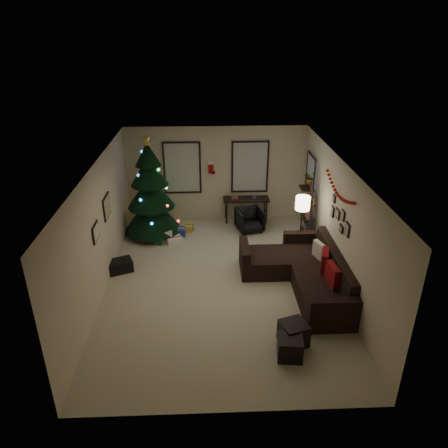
{
  "coord_description": "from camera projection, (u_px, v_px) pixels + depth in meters",
  "views": [
    {
      "loc": [
        -0.26,
        -8.0,
        5.24
      ],
      "look_at": [
        0.1,
        0.6,
        1.15
      ],
      "focal_mm": 34.19,
      "sensor_mm": 36.0,
      "label": 1
    }
  ],
  "objects": [
    {
      "name": "wall_right",
      "position": [
        339.0,
        226.0,
        8.99
      ],
      "size": [
        0.0,
        7.0,
        7.0
      ],
      "primitive_type": "plane",
      "rotation": [
        1.57,
        0.0,
        -1.57
      ],
      "color": "beige",
      "rests_on": "floor"
    },
    {
      "name": "wall_back",
      "position": [
        216.0,
        174.0,
        12.06
      ],
      "size": [
        5.0,
        0.0,
        5.0
      ],
      "primitive_type": "plane",
      "rotation": [
        1.57,
        0.0,
        0.0
      ],
      "color": "beige",
      "rests_on": "floor"
    },
    {
      "name": "storage_bin",
      "position": [
        120.0,
        266.0,
        9.85
      ],
      "size": [
        0.66,
        0.55,
        0.28
      ],
      "primitive_type": "cube",
      "rotation": [
        0.0,
        0.0,
        0.39
      ],
      "color": "black",
      "rests_on": "floor"
    },
    {
      "name": "bookshelf",
      "position": [
        309.0,
        213.0,
        10.81
      ],
      "size": [
        0.3,
        0.52,
        1.76
      ],
      "color": "black",
      "rests_on": "floor"
    },
    {
      "name": "christmas_tree",
      "position": [
        151.0,
        195.0,
        11.13
      ],
      "size": [
        1.5,
        1.5,
        2.78
      ],
      "rotation": [
        0.0,
        0.0,
        0.33
      ],
      "color": "black",
      "rests_on": "floor"
    },
    {
      "name": "floor_lamp",
      "position": [
        302.0,
        207.0,
        9.93
      ],
      "size": [
        0.34,
        0.34,
        1.6
      ],
      "rotation": [
        0.0,
        0.0,
        -0.17
      ],
      "color": "black",
      "rests_on": "floor"
    },
    {
      "name": "pillow_cream",
      "position": [
        319.0,
        250.0,
        9.5
      ],
      "size": [
        0.22,
        0.39,
        0.38
      ],
      "primitive_type": "cube",
      "rotation": [
        0.0,
        0.0,
        0.32
      ],
      "color": "beige",
      "rests_on": "sofa"
    },
    {
      "name": "window_back_left",
      "position": [
        182.0,
        168.0,
        11.91
      ],
      "size": [
        1.05,
        0.06,
        1.5
      ],
      "color": "#728CB2",
      "rests_on": "wall_back"
    },
    {
      "name": "sofa",
      "position": [
        304.0,
        273.0,
        9.27
      ],
      "size": [
        2.03,
        2.94,
        0.9
      ],
      "color": "black",
      "rests_on": "floor"
    },
    {
      "name": "ceiling",
      "position": [
        220.0,
        166.0,
        8.32
      ],
      "size": [
        7.0,
        7.0,
        0.0
      ],
      "primitive_type": "plane",
      "rotation": [
        3.14,
        0.0,
        0.0
      ],
      "color": "white",
      "rests_on": "floor"
    },
    {
      "name": "garland",
      "position": [
        339.0,
        190.0,
        8.77
      ],
      "size": [
        0.08,
        1.9,
        0.3
      ],
      "primitive_type": null,
      "color": "#A5140C",
      "rests_on": "wall_right"
    },
    {
      "name": "potted_plant",
      "position": [
        310.0,
        176.0,
        10.6
      ],
      "size": [
        0.52,
        0.51,
        0.43
      ],
      "primitive_type": "imported",
      "rotation": [
        0.0,
        0.0,
        0.67
      ],
      "color": "#4C4C4C",
      "rests_on": "bookshelf"
    },
    {
      "name": "window_back_right",
      "position": [
        250.0,
        167.0,
        11.98
      ],
      "size": [
        1.05,
        0.06,
        1.5
      ],
      "color": "#728CB2",
      "rests_on": "wall_back"
    },
    {
      "name": "pillow_red_a",
      "position": [
        332.0,
        276.0,
        8.52
      ],
      "size": [
        0.18,
        0.5,
        0.48
      ],
      "primitive_type": "cube",
      "rotation": [
        0.0,
        0.0,
        0.11
      ],
      "color": "maroon",
      "rests_on": "sofa"
    },
    {
      "name": "desk",
      "position": [
        246.0,
        201.0,
        12.15
      ],
      "size": [
        1.29,
        0.46,
        0.7
      ],
      "color": "black",
      "rests_on": "floor"
    },
    {
      "name": "ottoman_near",
      "position": [
        294.0,
        333.0,
        7.61
      ],
      "size": [
        0.57,
        0.57,
        0.42
      ],
      "primitive_type": "cube",
      "rotation": [
        0.0,
        0.0,
        0.33
      ],
      "color": "black",
      "rests_on": "floor"
    },
    {
      "name": "art_abstract",
      "position": [
        96.0,
        232.0,
        8.41
      ],
      "size": [
        0.04,
        0.45,
        0.35
      ],
      "color": "black",
      "rests_on": "wall_left"
    },
    {
      "name": "floor",
      "position": [
        221.0,
        282.0,
        9.48
      ],
      "size": [
        7.0,
        7.0,
        0.0
      ],
      "primitive_type": "plane",
      "color": "#BFB391",
      "rests_on": "ground"
    },
    {
      "name": "pillow_red_b",
      "position": [
        325.0,
        261.0,
        9.06
      ],
      "size": [
        0.26,
        0.5,
        0.49
      ],
      "primitive_type": "cube",
      "rotation": [
        0.0,
        0.0,
        -0.29
      ],
      "color": "maroon",
      "rests_on": "sofa"
    },
    {
      "name": "desk_chair",
      "position": [
        250.0,
        220.0,
        11.69
      ],
      "size": [
        0.75,
        0.72,
        0.64
      ],
      "primitive_type": "imported",
      "rotation": [
        0.0,
        0.0,
        0.25
      ],
      "color": "black",
      "rests_on": "floor"
    },
    {
      "name": "presents",
      "position": [
        162.0,
        233.0,
        11.45
      ],
      "size": [
        1.5,
        1.09,
        0.3
      ],
      "rotation": [
        0.0,
        0.0,
        0.42
      ],
      "color": "navy",
      "rests_on": "floor"
    },
    {
      "name": "stocking_left",
      "position": [
        211.0,
        167.0,
        11.89
      ],
      "size": [
        0.2,
        0.05,
        0.36
      ],
      "color": "#990F0C",
      "rests_on": "wall_back"
    },
    {
      "name": "wall_front",
      "position": [
        229.0,
        341.0,
        5.74
      ],
      "size": [
        5.0,
        0.0,
        5.0
      ],
      "primitive_type": "plane",
      "rotation": [
        -1.57,
        0.0,
        0.0
      ],
      "color": "beige",
      "rests_on": "floor"
    },
    {
      "name": "art_map",
      "position": [
        107.0,
        207.0,
        9.37
      ],
      "size": [
        0.04,
        0.6,
        0.5
      ],
      "color": "black",
      "rests_on": "wall_left"
    },
    {
      "name": "stocking_right",
      "position": [
        223.0,
        169.0,
        12.07
      ],
      "size": [
        0.2,
        0.05,
        0.36
      ],
      "color": "#990F0C",
      "rests_on": "wall_back"
    },
    {
      "name": "window_right_wall",
      "position": [
        311.0,
        179.0,
        11.23
      ],
      "size": [
        0.06,
        0.9,
        1.3
      ],
      "color": "#728CB2",
      "rests_on": "wall_right"
    },
    {
      "name": "wall_left",
      "position": [
        100.0,
        230.0,
        8.81
      ],
      "size": [
        0.0,
        7.0,
        7.0
      ],
      "primitive_type": "plane",
      "rotation": [
        1.57,
        0.0,
        1.57
      ],
      "color": "beige",
      "rests_on": "floor"
    },
    {
      "name": "ottoman_far",
      "position": [
        290.0,
        347.0,
        7.3
      ],
      "size": [
        0.47,
        0.47,
        0.4
      ],
      "primitive_type": "cube",
      "rotation": [
        0.0,
        0.0,
        -0.11
      ],
      "color": "black",
      "rests_on": "floor"
    },
    {
      "name": "gallery",
      "position": [
        340.0,
        218.0,
        8.83
      ],
      "size": [
        0.03,
        1.25,
        0.54
      ],
      "color": "black",
      "rests_on": "wall_right"
    }
  ]
}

